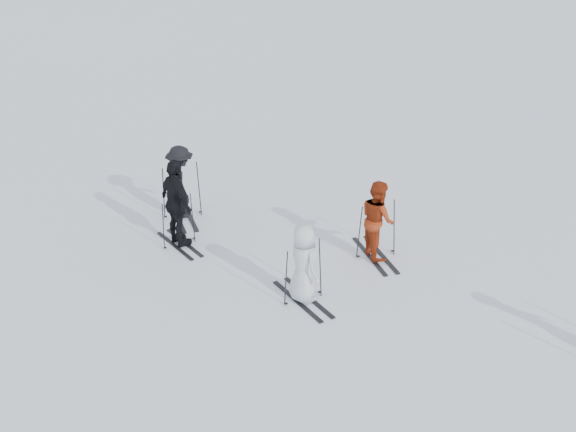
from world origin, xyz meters
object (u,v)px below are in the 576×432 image
object	(u,v)px
skier_uphill_left	(177,204)
skier_uphill_far	(181,183)
skier_red	(377,220)
skier_grey	(303,265)

from	to	relation	value
skier_uphill_left	skier_uphill_far	bearing A→B (deg)	-31.82
skier_red	skier_uphill_far	world-z (taller)	skier_uphill_far
skier_grey	skier_uphill_far	distance (m)	4.43
skier_red	skier_uphill_far	bearing A→B (deg)	49.17
skier_red	skier_uphill_left	distance (m)	4.15
skier_grey	skier_uphill_left	distance (m)	3.37
skier_uphill_far	skier_uphill_left	bearing A→B (deg)	166.11
skier_red	skier_uphill_far	size ratio (longest dim) A/B	0.98
skier_uphill_far	skier_grey	bearing A→B (deg)	-160.80
skier_grey	skier_uphill_far	xyz separation A→B (m)	(-0.82, 4.35, 0.08)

